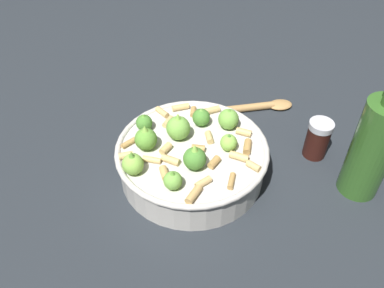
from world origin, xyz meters
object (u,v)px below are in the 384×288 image
olive_oil_bottle (373,147)px  wooden_spoon (251,108)px  pepper_shaker (318,139)px  cooking_pan (191,157)px

olive_oil_bottle → wooden_spoon: bearing=-52.0°
pepper_shaker → olive_oil_bottle: (-0.06, 0.08, 0.06)m
olive_oil_bottle → wooden_spoon: (0.17, -0.21, -0.09)m
cooking_pan → olive_oil_bottle: bearing=174.4°
pepper_shaker → olive_oil_bottle: olive_oil_bottle is taller
pepper_shaker → olive_oil_bottle: 0.12m
wooden_spoon → olive_oil_bottle: bearing=128.0°
cooking_pan → olive_oil_bottle: olive_oil_bottle is taller
pepper_shaker → wooden_spoon: (0.11, -0.13, -0.03)m
pepper_shaker → wooden_spoon: pepper_shaker is taller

